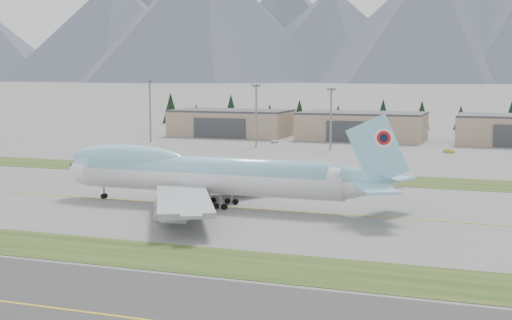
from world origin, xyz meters
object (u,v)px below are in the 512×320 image
at_px(hangar_left, 231,123).
at_px(service_vehicle_b, 449,153).
at_px(boeing_747_freighter, 207,174).
at_px(hangar_center, 362,126).
at_px(service_vehicle_a, 274,143).

bearing_deg(hangar_left, service_vehicle_b, -22.41).
bearing_deg(boeing_747_freighter, hangar_left, 110.37).
bearing_deg(service_vehicle_b, hangar_center, 44.02).
relative_size(hangar_left, hangar_center, 1.00).
bearing_deg(hangar_left, service_vehicle_a, -41.71).
xyz_separation_m(boeing_747_freighter, hangar_left, (-54.16, 149.81, -0.75)).
xyz_separation_m(boeing_747_freighter, service_vehicle_a, (-27.46, 126.01, -6.14)).
bearing_deg(service_vehicle_a, boeing_747_freighter, -67.72).
bearing_deg(service_vehicle_b, service_vehicle_a, 78.14).
xyz_separation_m(hangar_center, service_vehicle_b, (36.02, -37.53, -5.39)).
height_order(hangar_left, hangar_center, same).
bearing_deg(service_vehicle_a, hangar_center, 50.05).
bearing_deg(hangar_left, hangar_center, 0.00).
distance_m(service_vehicle_a, service_vehicle_b, 65.77).
bearing_deg(boeing_747_freighter, service_vehicle_b, 72.32).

